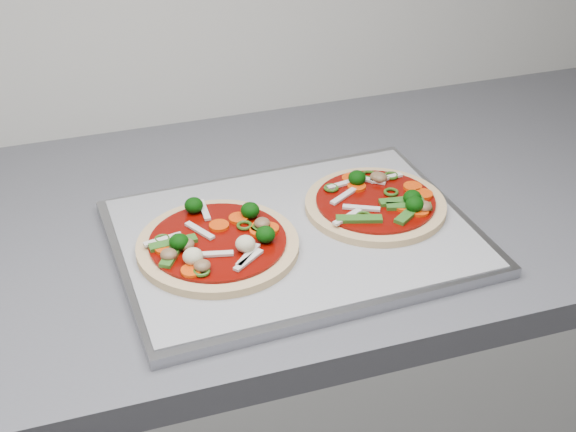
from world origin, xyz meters
name	(u,v)px	position (x,y,z in m)	size (l,w,h in m)	color
countertop	(322,213)	(0.00, 1.30, 0.88)	(3.60, 0.60, 0.04)	#56565C
baking_tray	(296,238)	(-0.07, 1.22, 0.91)	(0.45, 0.33, 0.01)	#949499
parchment	(296,232)	(-0.07, 1.22, 0.92)	(0.43, 0.31, 0.00)	gray
pizza_left	(217,243)	(-0.17, 1.21, 0.93)	(0.23, 0.23, 0.03)	tan
pizza_right	(378,202)	(0.05, 1.23, 0.93)	(0.24, 0.24, 0.03)	tan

